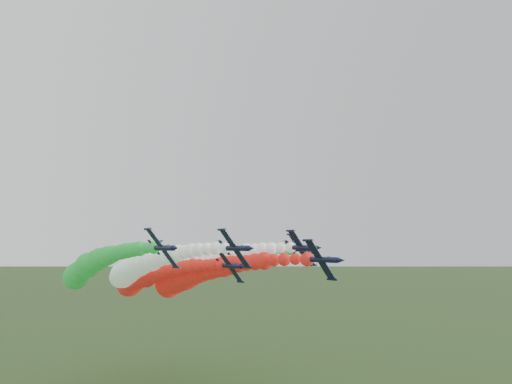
% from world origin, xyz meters
% --- Properties ---
extents(jet_lead, '(15.54, 83.29, 17.19)m').
position_xyz_m(jet_lead, '(7.81, 43.12, 33.76)').
color(jet_lead, '#111635').
rests_on(jet_lead, ground).
extents(jet_inner_left, '(15.02, 82.77, 16.67)m').
position_xyz_m(jet_inner_left, '(-2.25, 55.66, 35.86)').
color(jet_inner_left, '#111635').
rests_on(jet_inner_left, ground).
extents(jet_inner_right, '(15.46, 83.20, 17.11)m').
position_xyz_m(jet_inner_right, '(14.66, 55.06, 35.94)').
color(jet_inner_right, '#111635').
rests_on(jet_inner_right, ground).
extents(jet_outer_left, '(15.43, 83.17, 17.07)m').
position_xyz_m(jet_outer_left, '(-13.90, 62.37, 36.02)').
color(jet_outer_left, '#111635').
rests_on(jet_outer_left, ground).
extents(jet_outer_right, '(15.49, 83.24, 17.14)m').
position_xyz_m(jet_outer_right, '(22.80, 63.66, 35.53)').
color(jet_outer_right, '#111635').
rests_on(jet_outer_right, ground).
extents(jet_trail, '(15.32, 83.07, 16.97)m').
position_xyz_m(jet_trail, '(6.48, 69.33, 31.96)').
color(jet_trail, '#111635').
rests_on(jet_trail, ground).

